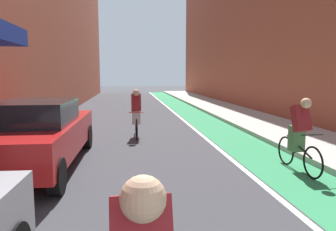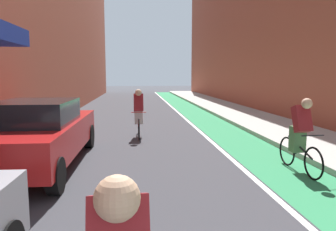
{
  "view_description": "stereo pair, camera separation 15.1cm",
  "coord_description": "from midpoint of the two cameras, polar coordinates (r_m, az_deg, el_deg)",
  "views": [
    {
      "loc": [
        -0.56,
        1.41,
        2.08
      ],
      "look_at": [
        0.29,
        8.36,
        1.19
      ],
      "focal_mm": 34.06,
      "sensor_mm": 36.0,
      "label": 1
    },
    {
      "loc": [
        -0.41,
        1.4,
        2.08
      ],
      "look_at": [
        0.29,
        8.36,
        1.19
      ],
      "focal_mm": 34.06,
      "sensor_mm": 36.0,
      "label": 2
    }
  ],
  "objects": [
    {
      "name": "sidewalk_right",
      "position": [
        18.79,
        10.17,
        0.96
      ],
      "size": [
        2.8,
        42.49,
        0.14
      ],
      "primitive_type": "cube",
      "color": "#A8A59E",
      "rests_on": "ground"
    },
    {
      "name": "parked_sedan_red",
      "position": [
        7.76,
        -22.75,
        -2.95
      ],
      "size": [
        1.88,
        4.78,
        1.53
      ],
      "color": "red",
      "rests_on": "ground"
    },
    {
      "name": "lane_divider_stripe",
      "position": [
        18.12,
        0.75,
        0.63
      ],
      "size": [
        0.12,
        42.49,
        0.0
      ],
      "primitive_type": "cube",
      "color": "white",
      "rests_on": "ground"
    },
    {
      "name": "building_facade_left",
      "position": [
        18.84,
        -23.3,
        17.6
      ],
      "size": [
        4.15,
        42.49,
        11.33
      ],
      "color": "#9E4C38",
      "rests_on": "ground"
    },
    {
      "name": "building_facade_right",
      "position": [
        21.82,
        15.78,
        17.61
      ],
      "size": [
        2.4,
        38.49,
        12.22
      ],
      "primitive_type": "cube",
      "color": "#9E4C38",
      "rests_on": "ground"
    },
    {
      "name": "cyclist_mid",
      "position": [
        7.41,
        21.89,
        -3.18
      ],
      "size": [
        0.48,
        1.72,
        1.61
      ],
      "color": "black",
      "rests_on": "ground"
    },
    {
      "name": "bike_lane_paint",
      "position": [
        18.27,
        3.55,
        0.67
      ],
      "size": [
        1.6,
        42.49,
        0.0
      ],
      "primitive_type": "cube",
      "color": "#2D8451",
      "rests_on": "ground"
    },
    {
      "name": "cyclist_trailing",
      "position": [
        10.77,
        -6.11,
        0.41
      ],
      "size": [
        0.48,
        1.74,
        1.62
      ],
      "color": "black",
      "rests_on": "ground"
    },
    {
      "name": "ground_plane",
      "position": [
        15.98,
        -5.22,
        -0.29
      ],
      "size": [
        93.47,
        93.47,
        0.0
      ],
      "primitive_type": "plane",
      "color": "#38383D"
    }
  ]
}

